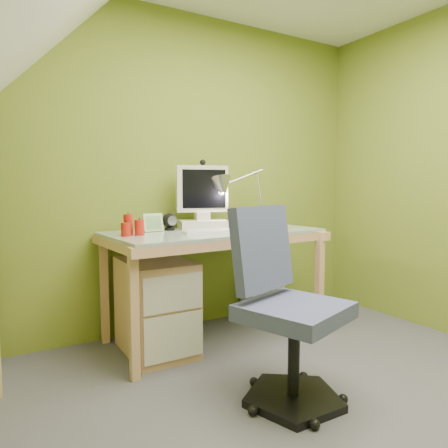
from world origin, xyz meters
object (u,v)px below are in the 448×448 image
desk (214,285)px  task_chair (295,308)px  desk_lamp (253,186)px  monitor (202,194)px  radiator (263,294)px

desk → task_chair: task_chair is taller
desk_lamp → task_chair: (-0.52, -1.14, -0.61)m
monitor → desk_lamp: 0.45m
desk → task_chair: 0.97m
monitor → desk: bearing=-75.1°
monitor → desk_lamp: bearing=14.9°
desk → radiator: desk is taller
desk → desk_lamp: size_ratio=2.34×
desk → monitor: (0.00, 0.18, 0.65)m
monitor → desk_lamp: size_ratio=0.81×
monitor → radiator: monitor is taller
task_chair → monitor: bearing=67.5°
task_chair → radiator: bearing=41.7°
desk → radiator: 0.73m
monitor → task_chair: monitor is taller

